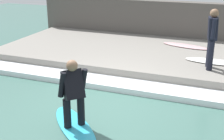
{
  "coord_description": "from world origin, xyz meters",
  "views": [
    {
      "loc": [
        -6.32,
        -2.65,
        3.35
      ],
      "look_at": [
        0.56,
        0.0,
        0.7
      ],
      "focal_mm": 50.0,
      "sensor_mm": 36.0,
      "label": 1
    }
  ],
  "objects_px": {
    "surfer_waiting_near": "(212,36)",
    "surfboard_waiting_near": "(215,62)",
    "surfboard_riding": "(75,127)",
    "surfer_riding": "(73,90)",
    "surfboard_spare": "(186,46)"
  },
  "relations": [
    {
      "from": "surfer_waiting_near",
      "to": "surfboard_spare",
      "type": "height_order",
      "value": "surfer_waiting_near"
    },
    {
      "from": "surfboard_spare",
      "to": "surfboard_riding",
      "type": "bearing_deg",
      "value": 166.95
    },
    {
      "from": "surfer_riding",
      "to": "surfboard_spare",
      "type": "distance_m",
      "value": 6.09
    },
    {
      "from": "surfboard_riding",
      "to": "surfer_riding",
      "type": "xyz_separation_m",
      "value": [
        -0.0,
        0.0,
        0.82
      ]
    },
    {
      "from": "surfboard_riding",
      "to": "surfboard_waiting_near",
      "type": "relative_size",
      "value": 1.04
    },
    {
      "from": "surfboard_riding",
      "to": "surfboard_spare",
      "type": "xyz_separation_m",
      "value": [
        5.92,
        -1.37,
        0.37
      ]
    },
    {
      "from": "surfboard_riding",
      "to": "surfboard_waiting_near",
      "type": "xyz_separation_m",
      "value": [
        4.41,
        -2.47,
        0.37
      ]
    },
    {
      "from": "surfer_riding",
      "to": "surfer_waiting_near",
      "type": "relative_size",
      "value": 0.84
    },
    {
      "from": "surfer_waiting_near",
      "to": "surfboard_waiting_near",
      "type": "xyz_separation_m",
      "value": [
        0.61,
        -0.13,
        -0.92
      ]
    },
    {
      "from": "surfer_waiting_near",
      "to": "surfboard_spare",
      "type": "bearing_deg",
      "value": 24.59
    },
    {
      "from": "surfer_riding",
      "to": "surfer_waiting_near",
      "type": "distance_m",
      "value": 4.49
    },
    {
      "from": "surfboard_spare",
      "to": "surfboard_waiting_near",
      "type": "bearing_deg",
      "value": -143.95
    },
    {
      "from": "surfer_waiting_near",
      "to": "surfboard_spare",
      "type": "distance_m",
      "value": 2.51
    },
    {
      "from": "surfboard_waiting_near",
      "to": "surfer_riding",
      "type": "bearing_deg",
      "value": 150.75
    },
    {
      "from": "surfer_riding",
      "to": "surfboard_waiting_near",
      "type": "bearing_deg",
      "value": -29.25
    }
  ]
}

